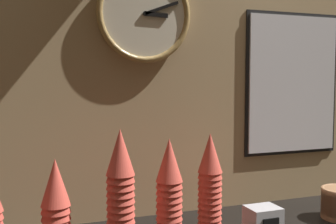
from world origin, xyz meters
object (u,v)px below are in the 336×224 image
napkin_dispenser (263,223)px  cup_stack_center_left (121,193)px  menu_board (293,84)px  cup_stack_center_right (210,182)px  cup_stack_center (169,192)px  wall_clock (144,14)px  cup_stack_left (56,211)px

napkin_dispenser → cup_stack_center_left: bearing=176.2°
napkin_dispenser → menu_board: bearing=43.6°
cup_stack_center_right → cup_stack_center_left: cup_stack_center_left is taller
cup_stack_center_left → cup_stack_center: bearing=12.4°
cup_stack_center_left → wall_clock: wall_clock is taller
cup_stack_center_right → cup_stack_center_left: (-0.29, -0.09, 0.02)m
cup_stack_center_left → napkin_dispenser: size_ratio=3.54×
cup_stack_left → napkin_dispenser: size_ratio=2.78×
cup_stack_center → cup_stack_left: bearing=-178.9°
cup_stack_left → menu_board: 0.95m
cup_stack_center → wall_clock: bearing=88.7°
cup_stack_left → cup_stack_center_left: 0.16m
menu_board → napkin_dispenser: size_ratio=5.58×
cup_stack_left → menu_board: size_ratio=0.50×
cup_stack_center_right → wall_clock: size_ratio=0.95×
cup_stack_center_left → cup_stack_center: (0.14, 0.03, -0.02)m
cup_stack_center_right → menu_board: (0.42, 0.18, 0.29)m
cup_stack_left → menu_board: (0.87, 0.25, 0.30)m
cup_stack_center_right → cup_stack_left: bearing=-171.9°
wall_clock → cup_stack_center: bearing=-91.3°
wall_clock → napkin_dispenser: bearing=-48.6°
cup_stack_center_right → napkin_dispenser: (0.11, -0.12, -0.10)m
cup_stack_center_left → menu_board: size_ratio=0.63×
cup_stack_center → menu_board: bearing=22.8°
wall_clock → cup_stack_center_right: bearing=-49.9°
cup_stack_left → cup_stack_center_right: cup_stack_center_right is taller
cup_stack_left → menu_board: menu_board is taller
cup_stack_center_left → cup_stack_left: bearing=170.7°
cup_stack_center_left → menu_board: menu_board is taller
cup_stack_center_right → cup_stack_center_left: bearing=-163.0°
cup_stack_left → cup_stack_center_right: size_ratio=0.88×
wall_clock → napkin_dispenser: 0.72m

